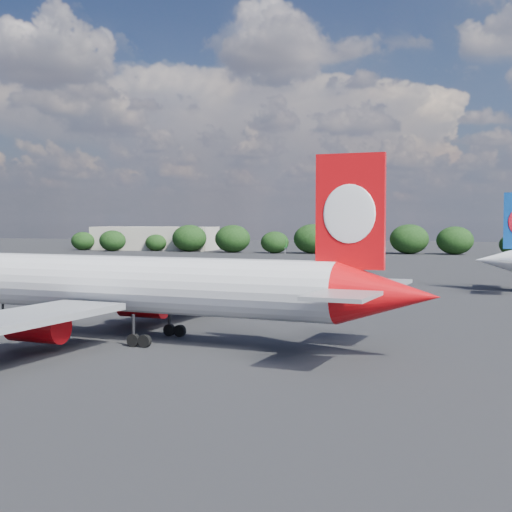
# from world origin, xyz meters

# --- Properties ---
(ground) EXTENTS (500.00, 500.00, 0.00)m
(ground) POSITION_xyz_m (0.00, 60.00, 0.00)
(ground) COLOR black
(ground) RESTS_ON ground
(qantas_airliner) EXTENTS (48.52, 46.30, 15.85)m
(qantas_airliner) POSITION_xyz_m (4.66, 18.50, 4.83)
(qantas_airliner) COLOR silver
(qantas_airliner) RESTS_ON ground
(terminal_building) EXTENTS (42.00, 16.00, 8.00)m
(terminal_building) POSITION_xyz_m (-65.00, 192.00, 4.00)
(terminal_building) COLOR #A1988A
(terminal_building) RESTS_ON ground
(highway_sign) EXTENTS (6.00, 0.30, 4.50)m
(highway_sign) POSITION_xyz_m (-18.00, 176.00, 3.13)
(highway_sign) COLOR #156B21
(highway_sign) RESTS_ON ground
(billboard_yellow) EXTENTS (5.00, 0.30, 5.50)m
(billboard_yellow) POSITION_xyz_m (12.00, 182.00, 3.87)
(billboard_yellow) COLOR yellow
(billboard_yellow) RESTS_ON ground
(horizon_treeline) EXTENTS (204.72, 15.12, 9.26)m
(horizon_treeline) POSITION_xyz_m (13.06, 180.65, 4.06)
(horizon_treeline) COLOR black
(horizon_treeline) RESTS_ON ground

